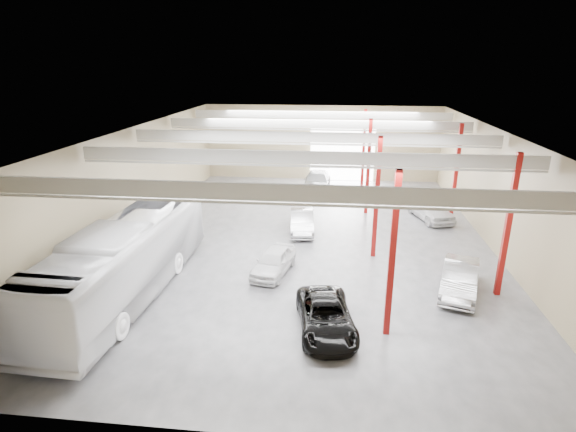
% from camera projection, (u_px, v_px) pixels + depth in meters
% --- Properties ---
extents(depot_shell, '(22.12, 32.12, 7.06)m').
position_uv_depth(depot_shell, '(314.00, 162.00, 27.40)').
color(depot_shell, '#494A4E').
rests_on(depot_shell, ground).
extents(coach_bus, '(3.60, 13.46, 3.72)m').
position_uv_depth(coach_bus, '(126.00, 259.00, 21.31)').
color(coach_bus, white).
rests_on(coach_bus, ground).
extents(black_sedan, '(2.96, 5.08, 1.33)m').
position_uv_depth(black_sedan, '(326.00, 316.00, 18.77)').
color(black_sedan, black).
rests_on(black_sedan, ground).
extents(car_row_a, '(2.38, 4.21, 1.35)m').
position_uv_depth(car_row_a, '(274.00, 261.00, 23.96)').
color(car_row_a, white).
rests_on(car_row_a, ground).
extents(car_row_b, '(1.93, 4.43, 1.42)m').
position_uv_depth(car_row_b, '(302.00, 222.00, 29.83)').
color(car_row_b, '#B2B3B8').
rests_on(car_row_b, ground).
extents(car_row_c, '(2.37, 5.56, 1.60)m').
position_uv_depth(car_row_c, '(317.00, 181.00, 39.62)').
color(car_row_c, slate).
rests_on(car_row_c, ground).
extents(car_right_near, '(2.87, 4.87, 1.52)m').
position_uv_depth(car_right_near, '(460.00, 278.00, 21.85)').
color(car_right_near, '#9FA0A4').
rests_on(car_right_near, ground).
extents(car_right_far, '(3.26, 5.20, 1.65)m').
position_uv_depth(car_right_far, '(430.00, 208.00, 32.32)').
color(car_right_far, silver).
rests_on(car_right_far, ground).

